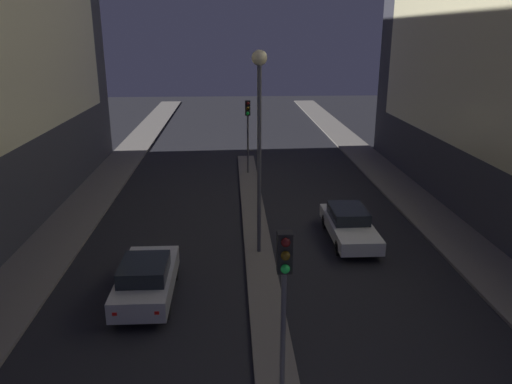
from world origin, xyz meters
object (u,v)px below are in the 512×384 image
at_px(car_left_lane, 146,279).
at_px(car_right_lane, 349,224).
at_px(traffic_light_near, 284,285).
at_px(street_lamp, 259,112).
at_px(traffic_light_mid, 248,120).

bearing_deg(car_left_lane, car_right_lane, 30.53).
relative_size(traffic_light_near, car_right_lane, 0.95).
xyz_separation_m(traffic_light_near, car_right_lane, (3.98, 10.37, -2.77)).
distance_m(street_lamp, car_left_lane, 7.25).
bearing_deg(car_left_lane, traffic_light_near, -54.98).
distance_m(traffic_light_near, street_lamp, 9.35).
xyz_separation_m(car_left_lane, car_right_lane, (7.96, 4.69, -0.05)).
bearing_deg(street_lamp, car_right_lane, 18.26).
relative_size(street_lamp, car_right_lane, 1.65).
bearing_deg(street_lamp, car_left_lane, -139.64).
xyz_separation_m(traffic_light_near, car_left_lane, (-3.98, 5.68, -2.71)).
bearing_deg(traffic_light_mid, car_right_lane, -69.50).
xyz_separation_m(street_lamp, car_right_lane, (3.98, 1.31, -5.09)).
xyz_separation_m(traffic_light_near, traffic_light_mid, (0.00, 21.01, 0.00)).
relative_size(traffic_light_near, street_lamp, 0.57).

